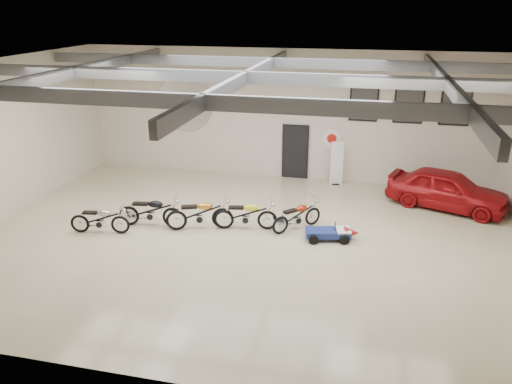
% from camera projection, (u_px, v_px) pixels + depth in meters
% --- Properties ---
extents(floor, '(16.00, 12.00, 0.01)m').
position_uv_depth(floor, '(247.00, 241.00, 14.70)').
color(floor, beige).
rests_on(floor, ground).
extents(ceiling, '(16.00, 12.00, 0.01)m').
position_uv_depth(ceiling, '(246.00, 68.00, 12.92)').
color(ceiling, slate).
rests_on(ceiling, back_wall).
extents(back_wall, '(16.00, 0.02, 5.00)m').
position_uv_depth(back_wall, '(284.00, 115.00, 19.27)').
color(back_wall, beige).
rests_on(back_wall, floor).
extents(ceiling_beams, '(15.80, 11.80, 0.32)m').
position_uv_depth(ceiling_beams, '(246.00, 77.00, 13.01)').
color(ceiling_beams, slate).
rests_on(ceiling_beams, ceiling).
extents(door, '(0.92, 0.08, 2.10)m').
position_uv_depth(door, '(295.00, 152.00, 19.64)').
color(door, black).
rests_on(door, back_wall).
extents(logo_plaque, '(2.30, 0.06, 1.16)m').
position_uv_depth(logo_plaque, '(185.00, 103.00, 19.95)').
color(logo_plaque, silver).
rests_on(logo_plaque, back_wall).
extents(poster_left, '(1.05, 0.08, 1.35)m').
position_uv_depth(poster_left, '(364.00, 103.00, 18.40)').
color(poster_left, black).
rests_on(poster_left, back_wall).
extents(poster_mid, '(1.05, 0.08, 1.35)m').
position_uv_depth(poster_mid, '(409.00, 105.00, 18.06)').
color(poster_mid, black).
rests_on(poster_mid, back_wall).
extents(poster_right, '(1.05, 0.08, 1.35)m').
position_uv_depth(poster_right, '(455.00, 107.00, 17.73)').
color(poster_right, black).
rests_on(poster_right, back_wall).
extents(oil_sign, '(0.72, 0.10, 0.72)m').
position_uv_depth(oil_sign, '(332.00, 138.00, 19.12)').
color(oil_sign, white).
rests_on(oil_sign, back_wall).
extents(banner_stand, '(0.51, 0.28, 1.76)m').
position_uv_depth(banner_stand, '(337.00, 163.00, 18.94)').
color(banner_stand, white).
rests_on(banner_stand, floor).
extents(motorcycle_silver, '(1.85, 0.84, 0.93)m').
position_uv_depth(motorcycle_silver, '(99.00, 219.00, 15.05)').
color(motorcycle_silver, silver).
rests_on(motorcycle_silver, floor).
extents(motorcycle_black, '(2.04, 0.89, 1.03)m').
position_uv_depth(motorcycle_black, '(150.00, 211.00, 15.52)').
color(motorcycle_black, silver).
rests_on(motorcycle_black, floor).
extents(motorcycle_gold, '(2.10, 1.29, 1.04)m').
position_uv_depth(motorcycle_gold, '(199.00, 213.00, 15.31)').
color(motorcycle_gold, silver).
rests_on(motorcycle_gold, floor).
extents(motorcycle_yellow, '(1.99, 0.93, 1.00)m').
position_uv_depth(motorcycle_yellow, '(246.00, 214.00, 15.30)').
color(motorcycle_yellow, silver).
rests_on(motorcycle_yellow, floor).
extents(motorcycle_red, '(1.64, 1.66, 0.92)m').
position_uv_depth(motorcycle_red, '(297.00, 215.00, 15.30)').
color(motorcycle_red, silver).
rests_on(motorcycle_red, floor).
extents(go_kart, '(1.72, 1.05, 0.58)m').
position_uv_depth(go_kart, '(333.00, 231.00, 14.69)').
color(go_kart, navy).
rests_on(go_kart, floor).
extents(vintage_car, '(2.83, 4.24, 1.34)m').
position_uv_depth(vintage_car, '(447.00, 189.00, 16.85)').
color(vintage_car, maroon).
rests_on(vintage_car, floor).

